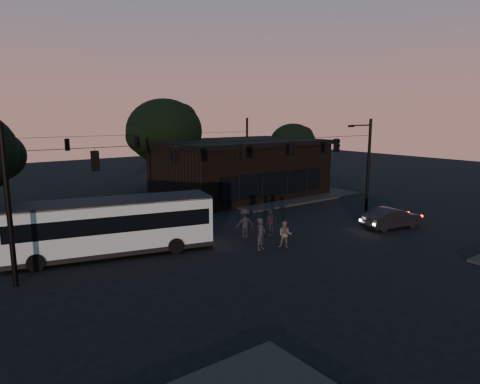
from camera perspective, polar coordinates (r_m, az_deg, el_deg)
ground at (r=24.72m, az=5.64°, el=-8.19°), size 120.00×120.00×0.00m
sidewalk_far_right at (r=42.60m, az=4.82°, el=-0.23°), size 14.00×10.00×0.15m
building at (r=41.82m, az=-0.01°, el=3.26°), size 15.40×10.41×5.40m
tree_behind at (r=44.02m, az=-10.07°, el=8.00°), size 7.60×7.60×9.43m
tree_right at (r=49.01m, az=7.04°, el=6.47°), size 5.20×5.20×6.86m
signal_rig_near at (r=26.74m, az=0.00°, el=3.05°), size 26.24×0.30×7.50m
signal_rig_far at (r=40.64m, az=-13.74°, el=4.88°), size 26.24×0.30×7.50m
bus at (r=25.04m, az=-16.78°, el=-4.11°), size 11.52×5.24×3.16m
car at (r=31.69m, az=19.59°, el=-3.26°), size 4.59×2.34×1.44m
pedestrian_a at (r=25.05m, az=2.81°, el=-5.63°), size 0.81×0.68×1.90m
pedestrian_b at (r=25.58m, az=6.03°, el=-5.66°), size 0.98×1.00×1.62m
pedestrian_c at (r=27.89m, az=4.17°, el=-4.12°), size 1.11×0.65×1.77m
pedestrian_d at (r=27.46m, az=0.61°, el=-4.17°), size 1.36×0.96×1.92m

